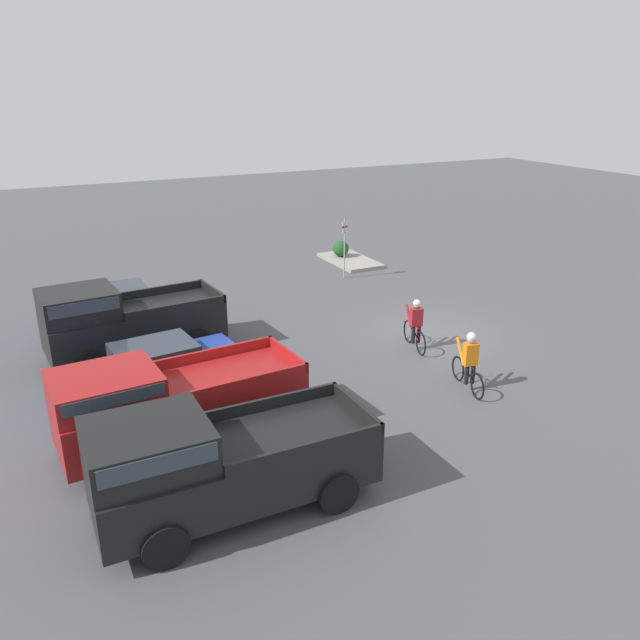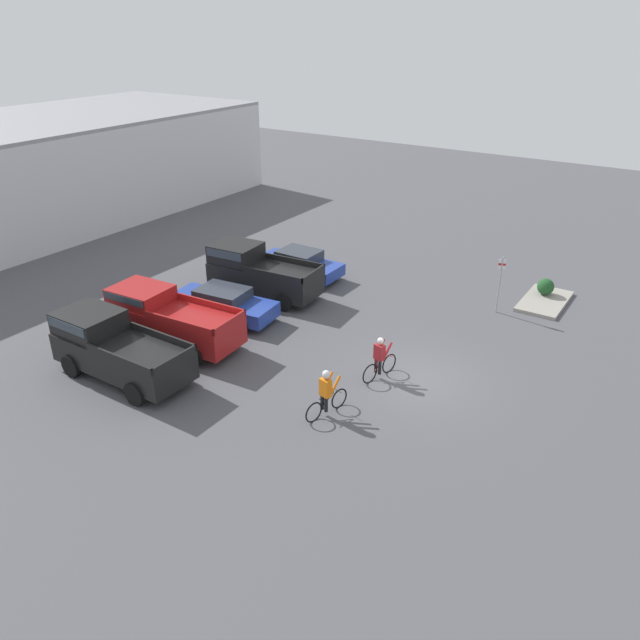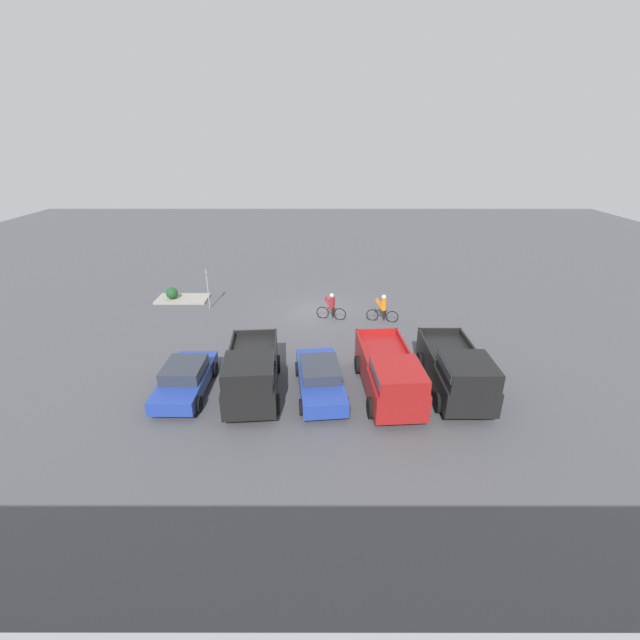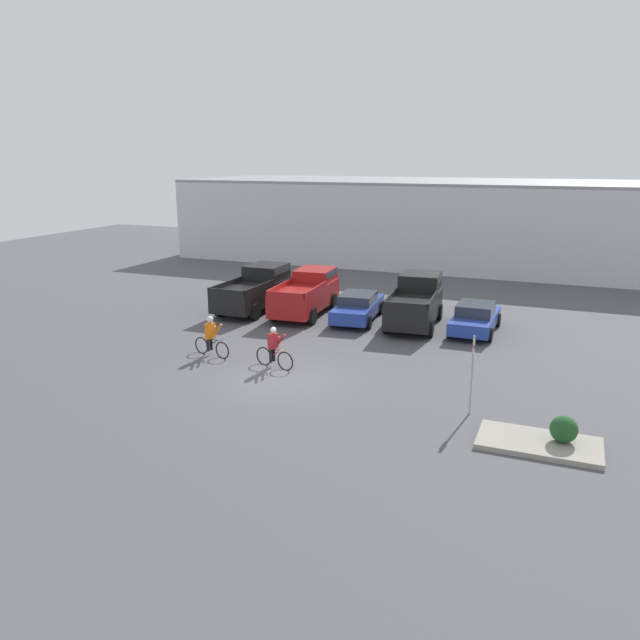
% 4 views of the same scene
% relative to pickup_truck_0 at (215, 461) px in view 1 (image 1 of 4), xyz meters
% --- Properties ---
extents(ground_plane, '(80.00, 80.00, 0.00)m').
position_rel_pickup_truck_0_xyz_m(ground_plane, '(5.61, -9.13, -1.13)').
color(ground_plane, '#4C4C51').
extents(pickup_truck_0, '(2.24, 5.30, 2.17)m').
position_rel_pickup_truck_0_xyz_m(pickup_truck_0, '(0.00, 0.00, 0.00)').
color(pickup_truck_0, black).
rests_on(pickup_truck_0, ground_plane).
extents(pickup_truck_1, '(2.45, 5.53, 2.08)m').
position_rel_pickup_truck_0_xyz_m(pickup_truck_1, '(2.78, 0.20, -0.03)').
color(pickup_truck_1, maroon).
rests_on(pickup_truck_1, ground_plane).
extents(sedan_0, '(2.26, 4.74, 1.34)m').
position_rel_pickup_truck_0_xyz_m(sedan_0, '(5.60, -0.14, -0.45)').
color(sedan_0, '#233D9E').
rests_on(sedan_0, ground_plane).
extents(pickup_truck_2, '(2.52, 5.26, 2.25)m').
position_rel_pickup_truck_0_xyz_m(pickup_truck_2, '(8.37, 0.20, 0.03)').
color(pickup_truck_2, black).
rests_on(pickup_truck_2, ground_plane).
extents(sedan_1, '(1.94, 4.26, 1.33)m').
position_rel_pickup_truck_0_xyz_m(sedan_1, '(11.20, -0.13, -0.46)').
color(sedan_1, '#233D9E').
rests_on(sedan_1, ground_plane).
extents(cyclist_0, '(1.74, 0.55, 1.61)m').
position_rel_pickup_truck_0_xyz_m(cyclist_0, '(4.93, -7.96, -0.35)').
color(cyclist_0, black).
rests_on(cyclist_0, ground_plane).
extents(cyclist_1, '(1.82, 0.56, 1.66)m').
position_rel_pickup_truck_0_xyz_m(cyclist_1, '(1.98, -7.62, -0.30)').
color(cyclist_1, black).
rests_on(cyclist_1, ground_plane).
extents(fire_lane_sign, '(0.11, 0.29, 2.53)m').
position_rel_pickup_truck_0_xyz_m(fire_lane_sign, '(12.50, -9.63, 0.39)').
color(fire_lane_sign, '#9E9EA3').
rests_on(fire_lane_sign, ground_plane).
extents(curb_island, '(3.30, 1.79, 0.15)m').
position_rel_pickup_truck_0_xyz_m(curb_island, '(14.64, -11.13, -1.05)').
color(curb_island, gray).
rests_on(curb_island, ground_plane).
extents(shrub, '(0.75, 0.75, 0.75)m').
position_rel_pickup_truck_0_xyz_m(shrub, '(15.23, -10.95, -0.60)').
color(shrub, '#1E4C23').
rests_on(shrub, curb_island).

